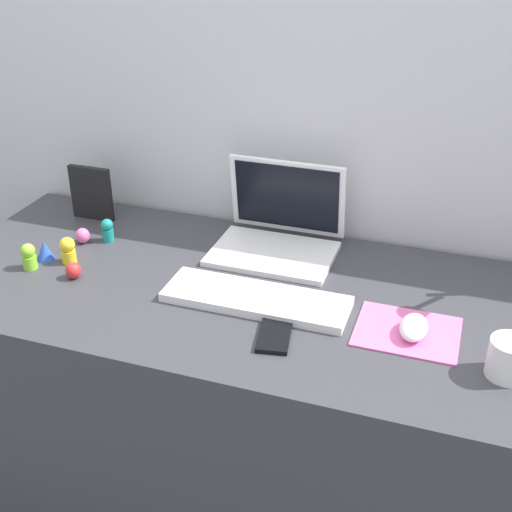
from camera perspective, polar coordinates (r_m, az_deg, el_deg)
back_wall at (r=1.86m, az=3.95°, el=0.95°), size 2.77×0.05×1.35m
desk at (r=1.74m, az=0.29°, el=-13.47°), size 1.57×0.66×0.74m
laptop at (r=1.68m, az=1.99°, el=2.41°), size 0.30×0.24×0.21m
keyboard at (r=1.47m, az=0.01°, el=-3.68°), size 0.41×0.13×0.02m
mousepad at (r=1.42m, az=12.72°, el=-6.28°), size 0.21×0.17×0.00m
mouse at (r=1.40m, az=13.25°, el=-5.92°), size 0.06×0.10×0.03m
cell_phone at (r=1.37m, az=1.62°, el=-6.64°), size 0.09×0.14×0.01m
picture_frame at (r=1.88m, az=-13.82°, el=5.20°), size 0.12×0.02×0.15m
coffee_mug at (r=1.34m, az=20.70°, el=-8.15°), size 0.08×0.08×0.08m
toy_figurine_teal at (r=1.77m, az=-12.50°, el=2.18°), size 0.03×0.03×0.06m
toy_figurine_pink at (r=1.78m, az=-14.51°, el=1.69°), size 0.04×0.04×0.04m
toy_figurine_blue at (r=1.72m, az=-17.50°, el=0.47°), size 0.04×0.04×0.05m
toy_figurine_lime at (r=1.68m, az=-18.74°, el=-0.02°), size 0.03×0.03×0.06m
toy_figurine_red at (r=1.62m, az=-15.27°, el=-1.20°), size 0.04×0.04×0.04m
toy_figurine_yellow at (r=1.68m, az=-15.68°, el=0.51°), size 0.04×0.04×0.07m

